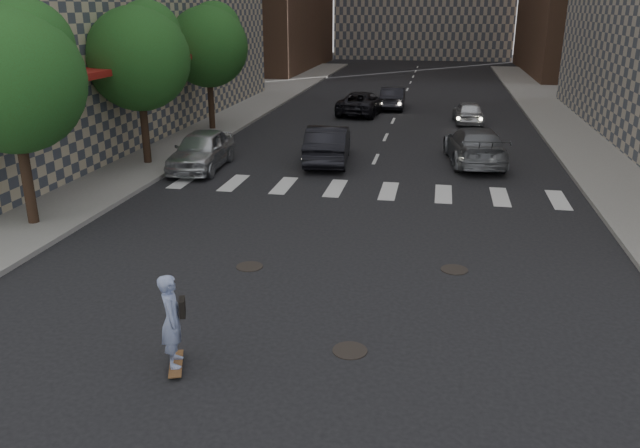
# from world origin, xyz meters

# --- Properties ---
(ground) EXTENTS (160.00, 160.00, 0.00)m
(ground) POSITION_xyz_m (0.00, 0.00, 0.00)
(ground) COLOR black
(ground) RESTS_ON ground
(sidewalk_left) EXTENTS (13.00, 80.00, 0.15)m
(sidewalk_left) POSITION_xyz_m (-14.50, 20.00, 0.07)
(sidewalk_left) COLOR gray
(sidewalk_left) RESTS_ON ground
(tree_a) EXTENTS (4.20, 4.20, 6.60)m
(tree_a) POSITION_xyz_m (-9.45, 3.14, 4.65)
(tree_a) COLOR #382619
(tree_a) RESTS_ON sidewalk_left
(tree_b) EXTENTS (4.20, 4.20, 6.60)m
(tree_b) POSITION_xyz_m (-9.45, 11.14, 4.65)
(tree_b) COLOR #382619
(tree_b) RESTS_ON sidewalk_left
(tree_c) EXTENTS (4.20, 4.20, 6.60)m
(tree_c) POSITION_xyz_m (-9.45, 19.14, 4.65)
(tree_c) COLOR #382619
(tree_c) RESTS_ON sidewalk_left
(manhole_a) EXTENTS (0.70, 0.70, 0.02)m
(manhole_a) POSITION_xyz_m (1.20, -2.50, 0.01)
(manhole_a) COLOR black
(manhole_a) RESTS_ON ground
(manhole_b) EXTENTS (0.70, 0.70, 0.02)m
(manhole_b) POSITION_xyz_m (-2.00, 1.20, 0.01)
(manhole_b) COLOR black
(manhole_b) RESTS_ON ground
(manhole_c) EXTENTS (0.70, 0.70, 0.02)m
(manhole_c) POSITION_xyz_m (3.30, 2.00, 0.01)
(manhole_c) COLOR black
(manhole_c) RESTS_ON ground
(skateboarder) EXTENTS (0.64, 0.99, 1.92)m
(skateboarder) POSITION_xyz_m (-1.95, -3.72, 1.01)
(skateboarder) COLOR brown
(skateboarder) RESTS_ON ground
(silver_sedan) EXTENTS (2.11, 4.80, 1.61)m
(silver_sedan) POSITION_xyz_m (-7.00, 10.92, 0.80)
(silver_sedan) COLOR silver
(silver_sedan) RESTS_ON ground
(traffic_car_a) EXTENTS (2.21, 5.12, 1.64)m
(traffic_car_a) POSITION_xyz_m (-2.00, 13.00, 0.82)
(traffic_car_a) COLOR black
(traffic_car_a) RESTS_ON ground
(traffic_car_b) EXTENTS (2.84, 5.67, 1.58)m
(traffic_car_b) POSITION_xyz_m (4.26, 14.00, 0.79)
(traffic_car_b) COLOR slate
(traffic_car_b) RESTS_ON ground
(traffic_car_c) EXTENTS (2.94, 5.37, 1.43)m
(traffic_car_c) POSITION_xyz_m (-2.13, 26.00, 0.71)
(traffic_car_c) COLOR black
(traffic_car_c) RESTS_ON ground
(traffic_car_d) EXTENTS (1.88, 4.00, 1.32)m
(traffic_car_d) POSITION_xyz_m (4.33, 23.92, 0.66)
(traffic_car_d) COLOR silver
(traffic_car_d) RESTS_ON ground
(traffic_car_e) EXTENTS (1.64, 4.38, 1.43)m
(traffic_car_e) POSITION_xyz_m (-0.41, 28.69, 0.72)
(traffic_car_e) COLOR black
(traffic_car_e) RESTS_ON ground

